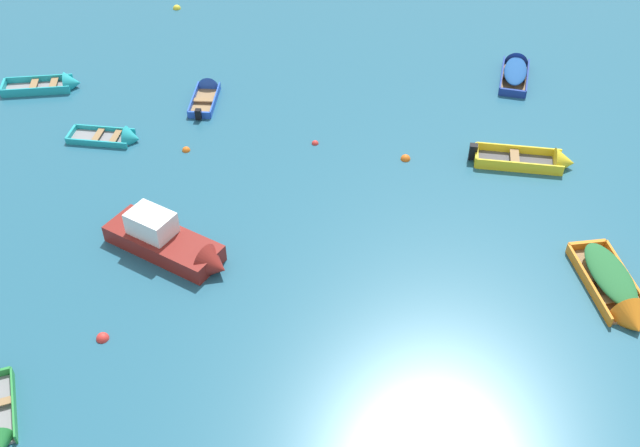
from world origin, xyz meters
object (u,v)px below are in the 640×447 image
(rowboat_turquoise_near_left, at_px, (58,85))
(mooring_buoy_near_foreground, at_px, (405,159))
(rowboat_orange_back_row_right, at_px, (618,294))
(mooring_buoy_trailing, at_px, (186,150))
(rowboat_yellow_distant_center, at_px, (541,161))
(motor_launch_maroon_midfield_left, at_px, (171,244))
(rowboat_deep_blue_outer_right, at_px, (515,69))
(mooring_buoy_midfield, at_px, (177,9))
(rowboat_turquoise_far_right, at_px, (121,138))
(mooring_buoy_between_boats_left, at_px, (103,339))
(mooring_buoy_outer_edge, at_px, (315,144))
(rowboat_blue_midfield_right, at_px, (207,91))

(rowboat_turquoise_near_left, relative_size, mooring_buoy_near_foreground, 9.13)
(rowboat_orange_back_row_right, height_order, mooring_buoy_trailing, rowboat_orange_back_row_right)
(rowboat_yellow_distant_center, relative_size, mooring_buoy_near_foreground, 10.41)
(motor_launch_maroon_midfield_left, xyz_separation_m, rowboat_yellow_distant_center, (13.85, 8.67, -0.30))
(rowboat_deep_blue_outer_right, xyz_separation_m, mooring_buoy_midfield, (-19.89, 3.83, -0.32))
(rowboat_turquoise_far_right, xyz_separation_m, mooring_buoy_between_boats_left, (4.08, -11.24, -0.14))
(rowboat_turquoise_near_left, distance_m, mooring_buoy_near_foreground, 18.12)
(mooring_buoy_near_foreground, bearing_deg, mooring_buoy_outer_edge, 174.99)
(mooring_buoy_trailing, distance_m, mooring_buoy_outer_edge, 5.85)
(mooring_buoy_between_boats_left, height_order, mooring_buoy_trailing, mooring_buoy_between_boats_left)
(mooring_buoy_near_foreground, distance_m, mooring_buoy_outer_edge, 4.20)
(mooring_buoy_midfield, relative_size, mooring_buoy_outer_edge, 1.46)
(motor_launch_maroon_midfield_left, xyz_separation_m, mooring_buoy_midfield, (-7.22, 20.44, -0.52))
(rowboat_orange_back_row_right, distance_m, rowboat_yellow_distant_center, 8.20)
(rowboat_blue_midfield_right, bearing_deg, mooring_buoy_between_boats_left, -84.70)
(rowboat_blue_midfield_right, bearing_deg, motor_launch_maroon_midfield_left, -78.37)
(motor_launch_maroon_midfield_left, height_order, mooring_buoy_near_foreground, motor_launch_maroon_midfield_left)
(mooring_buoy_between_boats_left, relative_size, mooring_buoy_near_foreground, 1.01)
(rowboat_deep_blue_outer_right, xyz_separation_m, mooring_buoy_near_foreground, (-4.67, -8.67, -0.32))
(rowboat_deep_blue_outer_right, relative_size, mooring_buoy_outer_edge, 12.42)
(motor_launch_maroon_midfield_left, distance_m, mooring_buoy_between_boats_left, 4.62)
(rowboat_blue_midfield_right, height_order, motor_launch_maroon_midfield_left, motor_launch_maroon_midfield_left)
(rowboat_orange_back_row_right, distance_m, mooring_buoy_midfield, 30.67)
(mooring_buoy_outer_edge, bearing_deg, mooring_buoy_midfield, 132.28)
(rowboat_deep_blue_outer_right, bearing_deg, rowboat_turquoise_near_left, -164.81)
(mooring_buoy_between_boats_left, xyz_separation_m, mooring_buoy_outer_edge, (4.69, 12.81, 0.00))
(rowboat_yellow_distant_center, bearing_deg, rowboat_blue_midfield_right, 170.35)
(rowboat_orange_back_row_right, distance_m, mooring_buoy_outer_edge, 14.62)
(rowboat_blue_midfield_right, bearing_deg, mooring_buoy_midfield, 118.37)
(rowboat_yellow_distant_center, relative_size, mooring_buoy_between_boats_left, 10.31)
(mooring_buoy_midfield, relative_size, mooring_buoy_near_foreground, 1.06)
(rowboat_orange_back_row_right, bearing_deg, rowboat_blue_midfield_right, 150.67)
(rowboat_turquoise_near_left, xyz_separation_m, mooring_buoy_between_boats_left, (9.07, -14.97, -0.19))
(rowboat_turquoise_near_left, relative_size, rowboat_orange_back_row_right, 0.86)
(motor_launch_maroon_midfield_left, bearing_deg, rowboat_yellow_distant_center, 32.06)
(mooring_buoy_trailing, bearing_deg, rowboat_turquoise_far_right, 177.46)
(rowboat_turquoise_far_right, bearing_deg, mooring_buoy_midfield, 99.40)
(rowboat_turquoise_near_left, xyz_separation_m, mooring_buoy_trailing, (8.16, -3.87, -0.19))
(rowboat_turquoise_far_right, relative_size, mooring_buoy_near_foreground, 7.71)
(rowboat_yellow_distant_center, distance_m, mooring_buoy_outer_edge, 10.04)
(rowboat_orange_back_row_right, relative_size, mooring_buoy_between_boats_left, 10.58)
(rowboat_turquoise_far_right, bearing_deg, rowboat_turquoise_near_left, 143.23)
(mooring_buoy_midfield, distance_m, mooring_buoy_trailing, 14.87)
(rowboat_blue_midfield_right, relative_size, mooring_buoy_near_foreground, 7.97)
(rowboat_turquoise_near_left, height_order, rowboat_turquoise_far_right, rowboat_turquoise_near_left)
(rowboat_yellow_distant_center, relative_size, rowboat_turquoise_far_right, 1.35)
(rowboat_turquoise_far_right, bearing_deg, rowboat_orange_back_row_right, -15.31)
(rowboat_blue_midfield_right, height_order, mooring_buoy_midfield, rowboat_blue_midfield_right)
(mooring_buoy_outer_edge, bearing_deg, rowboat_turquoise_near_left, 171.06)
(motor_launch_maroon_midfield_left, bearing_deg, rowboat_turquoise_near_left, 133.52)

